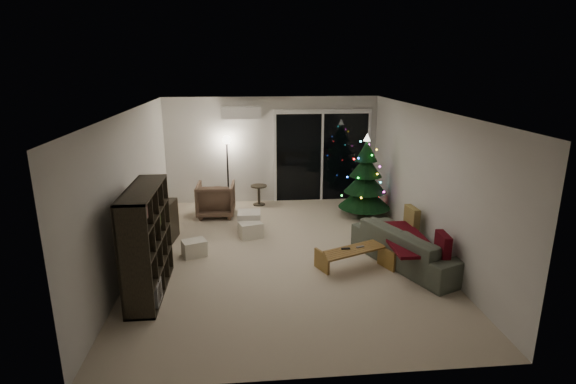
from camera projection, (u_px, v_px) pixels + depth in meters
name	position (u px, v px, depth m)	size (l,w,h in m)	color
room	(300.00, 177.00, 9.07)	(6.50, 7.51, 2.60)	beige
bookshelf	(133.00, 242.00, 6.35)	(0.40, 1.58, 1.58)	black
media_cabinet	(158.00, 227.00, 8.15)	(0.45, 1.20, 0.75)	black
stereo	(156.00, 203.00, 8.02)	(0.38, 0.45, 0.16)	black
armchair	(216.00, 199.00, 9.80)	(0.79, 0.82, 0.74)	brown
ottoman	(249.00, 221.00, 8.94)	(0.44, 0.44, 0.40)	beige
cardboard_box_a	(194.00, 248.00, 7.79)	(0.39, 0.30, 0.28)	white
cardboard_box_b	(251.00, 230.00, 8.63)	(0.42, 0.31, 0.29)	white
side_table	(259.00, 195.00, 10.59)	(0.38, 0.38, 0.48)	black
floor_lamp	(228.00, 173.00, 10.43)	(0.25, 0.25, 1.58)	black
sofa	(410.00, 246.00, 7.43)	(2.15, 0.84, 0.63)	#4E5749
sofa_throw	(405.00, 238.00, 7.38)	(0.67, 1.55, 0.05)	#42040A
cushion_a	(412.00, 218.00, 8.01)	(0.12, 0.41, 0.41)	olive
cushion_b	(443.00, 247.00, 6.76)	(0.12, 0.41, 0.41)	#42040A
coffee_table	(354.00, 259.00, 7.26)	(1.13, 0.39, 0.36)	olive
remote_a	(346.00, 249.00, 7.20)	(0.14, 0.04, 0.02)	black
remote_b	(360.00, 247.00, 7.27)	(0.13, 0.04, 0.02)	slate
christmas_tree	(365.00, 176.00, 9.63)	(1.13, 1.13, 1.81)	black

